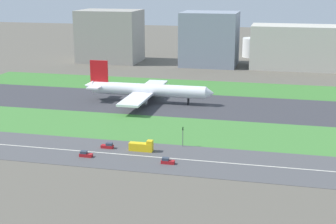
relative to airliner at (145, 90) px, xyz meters
The scene contains 16 objects.
ground_plane 32.57m from the airliner, ahead, with size 800.00×800.00×0.00m, color #5B564C.
runway 32.56m from the airliner, ahead, with size 280.00×46.00×0.10m, color #38383D.
grass_median_north 52.36m from the airliner, 52.06° to the left, with size 280.00×36.00×0.10m, color #3D7A33.
grass_median_south 52.36m from the airliner, 52.06° to the right, with size 280.00×36.00×0.10m, color #427F38.
highway 79.93m from the airliner, 66.35° to the right, with size 280.00×28.00×0.10m, color #4C4C4F.
highway_centerline 79.93m from the airliner, 66.35° to the right, with size 266.00×0.50×0.01m, color silver.
airliner is the anchor object (origin of this frame).
car_0 78.19m from the airliner, 89.35° to the right, with size 4.40×1.80×2.00m.
car_2 68.41m from the airliner, 85.56° to the right, with size 4.40×1.80×2.00m.
car_1 83.49m from the airliner, 69.42° to the right, with size 4.40×1.80×2.00m.
truck_0 70.44m from the airliner, 75.32° to the right, with size 8.40×2.50×4.00m.
traffic_light 67.46m from the airliner, 62.85° to the right, with size 0.36×0.50×7.20m.
terminal_building 128.49m from the airliner, 116.98° to the left, with size 42.79×31.63×36.69m, color #9E998E.
hangar_building 115.50m from the airliner, 82.93° to the left, with size 37.87×32.03×36.44m, color gray.
office_tower 134.44m from the airliner, 58.16° to the left, with size 56.50×28.11×28.61m, color beige.
fuel_tank_west 164.37m from the airliner, 75.32° to the left, with size 17.12×17.12×14.43m, color silver.
Camera 1 is at (31.93, -225.16, 58.24)m, focal length 53.02 mm.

